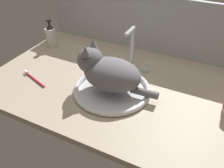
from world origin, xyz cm
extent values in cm
cube|color=#B7A88E|center=(0.00, 0.00, 1.50)|extent=(118.63, 74.55, 3.00)
cube|color=#B2B7BC|center=(0.00, 38.48, 17.26)|extent=(118.63, 2.40, 34.52)
torus|color=white|center=(1.99, -6.05, 4.17)|extent=(34.75, 34.75, 2.35)
cylinder|color=white|center=(1.99, -6.05, 3.30)|extent=(31.23, 31.23, 0.60)
cylinder|color=silver|center=(1.99, 16.28, 3.98)|extent=(4.00, 4.00, 1.95)
cylinder|color=silver|center=(1.99, 16.28, 14.81)|extent=(2.00, 2.00, 19.72)
sphere|color=silver|center=(1.99, 16.28, 24.67)|extent=(2.20, 2.20, 2.20)
cylinder|color=silver|center=(1.99, 12.05, 24.67)|extent=(2.00, 8.45, 2.00)
sphere|color=silver|center=(1.99, 7.83, 24.67)|extent=(2.10, 2.10, 2.10)
cylinder|color=silver|center=(-5.75, 16.28, 3.80)|extent=(3.20, 3.20, 1.60)
cone|color=silver|center=(-5.75, 16.28, 6.36)|extent=(2.88, 2.88, 3.52)
cylinder|color=silver|center=(9.72, 16.28, 3.80)|extent=(3.20, 3.20, 1.60)
cone|color=silver|center=(9.72, 16.28, 6.36)|extent=(2.88, 2.88, 3.52)
ellipsoid|color=slate|center=(1.99, -6.05, 12.13)|extent=(26.43, 19.19, 13.57)
sphere|color=slate|center=(-8.26, -6.52, 16.62)|extent=(11.39, 11.39, 11.39)
cone|color=slate|center=(-8.10, -9.93, 22.75)|extent=(4.33, 4.33, 4.27)
cone|color=slate|center=(-8.42, -3.11, 22.75)|extent=(4.33, 4.33, 4.27)
ellipsoid|color=silver|center=(-12.53, -6.71, 15.48)|extent=(3.63, 4.94, 3.65)
ellipsoid|color=silver|center=(-6.98, -6.46, 11.45)|extent=(7.62, 10.24, 7.46)
cylinder|color=slate|center=(16.92, -5.37, 6.95)|extent=(12.08, 3.74, 3.20)
cylinder|color=silver|center=(-50.33, 18.21, 8.41)|extent=(6.32, 6.32, 10.81)
cylinder|color=black|center=(-50.33, 18.21, 14.41)|extent=(3.48, 3.48, 1.20)
cylinder|color=black|center=(-50.33, 18.21, 16.60)|extent=(1.26, 1.26, 3.17)
cylinder|color=black|center=(-50.33, 18.21, 18.78)|extent=(2.84, 2.84, 1.20)
cylinder|color=#D83359|center=(-34.26, -15.15, 3.50)|extent=(14.66, 5.76, 1.00)
cube|color=white|center=(-42.67, -12.33, 4.10)|extent=(2.85, 1.96, 1.20)
camera|label=1|loc=(39.67, -81.54, 68.59)|focal=37.98mm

